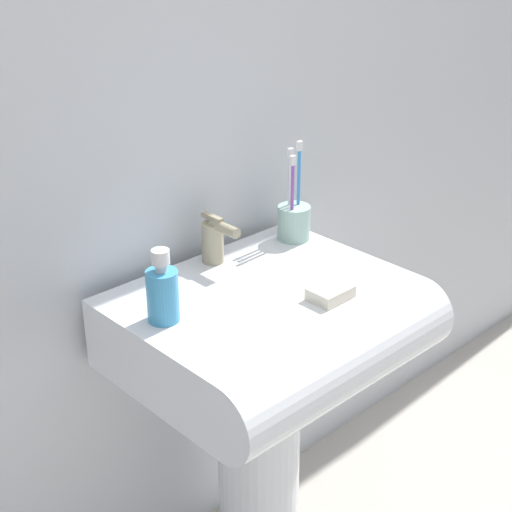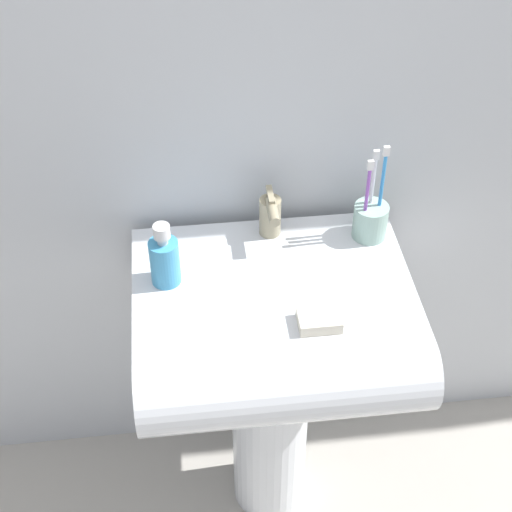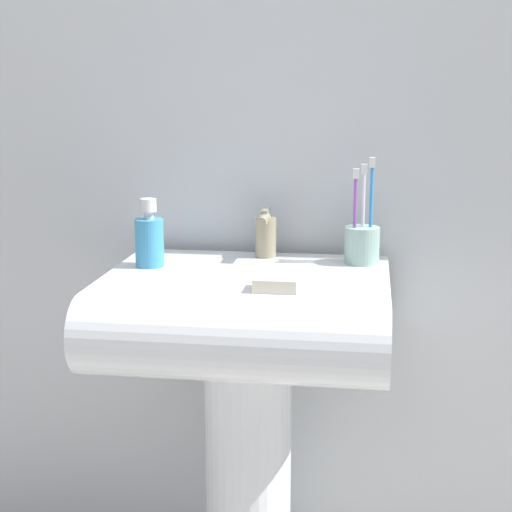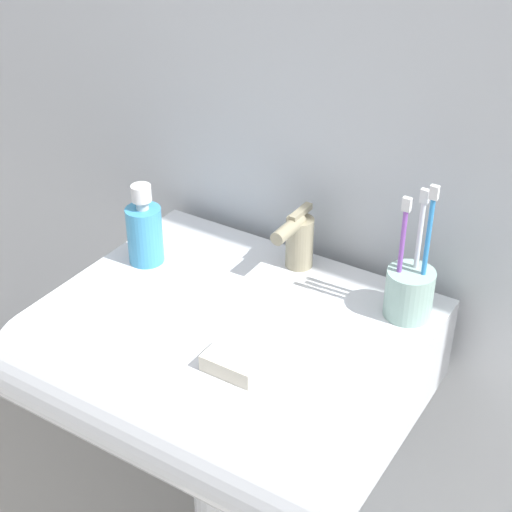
% 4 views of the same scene
% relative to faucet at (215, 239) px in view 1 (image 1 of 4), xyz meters
% --- Properties ---
extents(wall_back, '(5.00, 0.05, 2.40)m').
position_rel_faucet_xyz_m(wall_back, '(-0.01, 0.09, 0.42)').
color(wall_back, silver).
rests_on(wall_back, ground).
extents(sink_pedestal, '(0.17, 0.17, 0.59)m').
position_rel_faucet_xyz_m(sink_pedestal, '(-0.01, -0.14, -0.49)').
color(sink_pedestal, white).
rests_on(sink_pedestal, ground).
extents(sink_basin, '(0.54, 0.46, 0.14)m').
position_rel_faucet_xyz_m(sink_basin, '(-0.01, -0.20, -0.12)').
color(sink_basin, white).
rests_on(sink_basin, sink_pedestal).
extents(faucet, '(0.04, 0.10, 0.10)m').
position_rel_faucet_xyz_m(faucet, '(0.00, 0.00, 0.00)').
color(faucet, tan).
rests_on(faucet, sink_basin).
extents(toothbrush_cup, '(0.07, 0.07, 0.22)m').
position_rel_faucet_xyz_m(toothbrush_cup, '(0.20, -0.03, -0.01)').
color(toothbrush_cup, '#99BFB2').
rests_on(toothbrush_cup, sink_basin).
extents(soap_bottle, '(0.06, 0.06, 0.14)m').
position_rel_faucet_xyz_m(soap_bottle, '(-0.22, -0.11, 0.00)').
color(soap_bottle, '#3F99CC').
rests_on(soap_bottle, sink_basin).
extents(bar_soap, '(0.08, 0.06, 0.02)m').
position_rel_faucet_xyz_m(bar_soap, '(0.06, -0.26, -0.04)').
color(bar_soap, silver).
rests_on(bar_soap, sink_basin).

